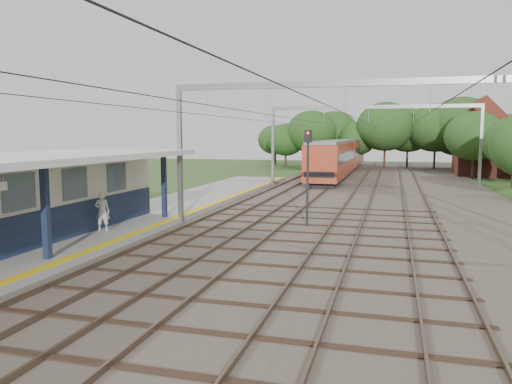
% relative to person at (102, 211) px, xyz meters
% --- Properties ---
extents(ground, '(160.00, 160.00, 0.00)m').
position_rel_person_xyz_m(ground, '(6.84, -10.83, -1.22)').
color(ground, '#2D4C1E').
rests_on(ground, ground).
extents(ballast_bed, '(18.00, 90.00, 0.10)m').
position_rel_person_xyz_m(ballast_bed, '(10.84, 19.17, -1.17)').
color(ballast_bed, '#473D33').
rests_on(ballast_bed, ground).
extents(platform, '(5.00, 52.00, 0.35)m').
position_rel_person_xyz_m(platform, '(-0.66, 3.17, -1.04)').
color(platform, gray).
rests_on(platform, ground).
extents(yellow_stripe, '(0.45, 52.00, 0.01)m').
position_rel_person_xyz_m(yellow_stripe, '(1.59, 3.17, -0.86)').
color(yellow_stripe, yellow).
rests_on(yellow_stripe, platform).
extents(rail_tracks, '(11.80, 88.00, 0.15)m').
position_rel_person_xyz_m(rail_tracks, '(8.34, 19.17, -1.04)').
color(rail_tracks, brown).
rests_on(rail_tracks, ballast_bed).
extents(catenary_system, '(17.22, 88.00, 7.00)m').
position_rel_person_xyz_m(catenary_system, '(10.23, 14.45, 4.29)').
color(catenary_system, gray).
rests_on(catenary_system, ground).
extents(tree_band, '(31.72, 30.88, 8.82)m').
position_rel_person_xyz_m(tree_band, '(10.68, 46.29, 3.70)').
color(tree_band, '#382619').
rests_on(tree_band, ground).
extents(house_far, '(8.00, 6.12, 8.66)m').
position_rel_person_xyz_m(house_far, '(22.84, 41.17, 2.01)').
color(house_far, brown).
rests_on(house_far, ground).
extents(person, '(0.73, 0.60, 1.74)m').
position_rel_person_xyz_m(person, '(0.00, 0.00, 0.00)').
color(person, silver).
rests_on(person, platform).
extents(train, '(2.95, 36.71, 3.87)m').
position_rel_person_xyz_m(train, '(6.34, 40.02, 0.94)').
color(train, black).
rests_on(train, ballast_bed).
extents(signal_post, '(0.37, 0.32, 4.77)m').
position_rel_person_xyz_m(signal_post, '(8.19, 4.96, 1.89)').
color(signal_post, black).
rests_on(signal_post, ground).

